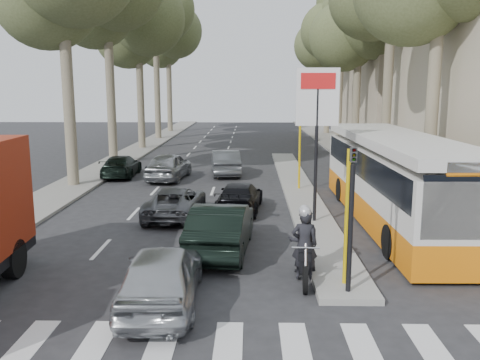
# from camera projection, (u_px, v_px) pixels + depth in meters

# --- Properties ---
(ground) EXTENTS (120.00, 120.00, 0.00)m
(ground) POSITION_uv_depth(u_px,v_px,m) (216.00, 273.00, 13.65)
(ground) COLOR #28282B
(ground) RESTS_ON ground
(sidewalk_right) EXTENTS (3.20, 70.00, 0.12)m
(sidewalk_right) POSITION_uv_depth(u_px,v_px,m) (353.00, 153.00, 38.05)
(sidewalk_right) COLOR gray
(sidewalk_right) RESTS_ON ground
(median_left) EXTENTS (2.40, 64.00, 0.12)m
(median_left) POSITION_uv_depth(u_px,v_px,m) (141.00, 148.00, 41.33)
(median_left) COLOR gray
(median_left) RESTS_ON ground
(traffic_island) EXTENTS (1.50, 26.00, 0.16)m
(traffic_island) POSITION_uv_depth(u_px,v_px,m) (299.00, 190.00, 24.38)
(traffic_island) COLOR gray
(traffic_island) RESTS_ON ground
(building_far) EXTENTS (11.00, 20.00, 16.00)m
(building_far) POSITION_uv_depth(u_px,v_px,m) (414.00, 52.00, 45.33)
(building_far) COLOR #B7A88E
(building_far) RESTS_ON ground
(billboard) EXTENTS (1.50, 12.10, 5.60)m
(billboard) POSITION_uv_depth(u_px,v_px,m) (317.00, 123.00, 17.83)
(billboard) COLOR yellow
(billboard) RESTS_ON ground
(traffic_light_island) EXTENTS (0.16, 0.41, 3.60)m
(traffic_light_island) POSITION_uv_depth(u_px,v_px,m) (352.00, 195.00, 11.66)
(traffic_light_island) COLOR black
(traffic_light_island) RESTS_ON ground
(tree_l_c) EXTENTS (7.40, 7.20, 13.71)m
(tree_l_c) POSITION_uv_depth(u_px,v_px,m) (140.00, 21.00, 39.64)
(tree_l_c) COLOR #6B604C
(tree_l_c) RESTS_ON ground
(tree_l_d) EXTENTS (7.40, 7.20, 15.66)m
(tree_l_d) POSITION_uv_depth(u_px,v_px,m) (157.00, 13.00, 47.20)
(tree_l_d) COLOR #6B604C
(tree_l_d) RESTS_ON ground
(tree_l_e) EXTENTS (7.40, 7.20, 14.49)m
(tree_l_e) POSITION_uv_depth(u_px,v_px,m) (169.00, 33.00, 55.26)
(tree_l_e) COLOR #6B604C
(tree_l_e) RESTS_ON ground
(tree_r_c) EXTENTS (7.40, 7.20, 13.32)m
(tree_r_c) POSITION_uv_depth(u_px,v_px,m) (361.00, 22.00, 37.40)
(tree_r_c) COLOR #6B604C
(tree_r_c) RESTS_ON ground
(tree_r_d) EXTENTS (7.40, 7.20, 14.88)m
(tree_r_d) POSITION_uv_depth(u_px,v_px,m) (343.00, 17.00, 45.02)
(tree_r_d) COLOR #6B604C
(tree_r_d) RESTS_ON ground
(tree_r_e) EXTENTS (7.40, 7.20, 14.10)m
(tree_r_e) POSITION_uv_depth(u_px,v_px,m) (330.00, 34.00, 53.01)
(tree_r_e) COLOR #6B604C
(tree_r_e) RESTS_ON ground
(silver_hatchback) EXTENTS (1.83, 4.25, 1.43)m
(silver_hatchback) POSITION_uv_depth(u_px,v_px,m) (162.00, 275.00, 11.57)
(silver_hatchback) COLOR #AFB2B7
(silver_hatchback) RESTS_ON ground
(dark_hatchback) EXTENTS (1.96, 4.69, 1.51)m
(dark_hatchback) POSITION_uv_depth(u_px,v_px,m) (221.00, 228.00, 15.33)
(dark_hatchback) COLOR black
(dark_hatchback) RESTS_ON ground
(queue_car_a) EXTENTS (2.12, 4.31, 1.18)m
(queue_car_a) POSITION_uv_depth(u_px,v_px,m) (175.00, 202.00, 19.48)
(queue_car_a) COLOR #484A4F
(queue_car_a) RESTS_ON ground
(queue_car_b) EXTENTS (2.03, 4.17, 1.17)m
(queue_car_b) POSITION_uv_depth(u_px,v_px,m) (240.00, 197.00, 20.42)
(queue_car_b) COLOR black
(queue_car_b) RESTS_ON ground
(queue_car_c) EXTENTS (2.26, 4.57, 1.50)m
(queue_car_c) POSITION_uv_depth(u_px,v_px,m) (169.00, 166.00, 27.44)
(queue_car_c) COLOR #95989C
(queue_car_c) RESTS_ON ground
(queue_car_d) EXTENTS (1.94, 4.45, 1.42)m
(queue_car_d) POSITION_uv_depth(u_px,v_px,m) (226.00, 162.00, 28.98)
(queue_car_d) COLOR #515559
(queue_car_d) RESTS_ON ground
(queue_car_e) EXTENTS (1.80, 4.19, 1.20)m
(queue_car_e) POSITION_uv_depth(u_px,v_px,m) (121.00, 166.00, 28.36)
(queue_car_e) COLOR black
(queue_car_e) RESTS_ON ground
(city_bus) EXTENTS (2.86, 12.42, 3.26)m
(city_bus) POSITION_uv_depth(u_px,v_px,m) (395.00, 177.00, 18.45)
(city_bus) COLOR orange
(city_bus) RESTS_ON ground
(motorcycle) EXTENTS (0.86, 2.33, 1.98)m
(motorcycle) POSITION_uv_depth(u_px,v_px,m) (304.00, 245.00, 13.21)
(motorcycle) COLOR black
(motorcycle) RESTS_ON ground
(pedestrian_near) EXTENTS (1.21, 1.08, 1.88)m
(pedestrian_near) POSITION_uv_depth(u_px,v_px,m) (380.00, 168.00, 24.58)
(pedestrian_near) COLOR #4B3855
(pedestrian_near) RESTS_ON sidewalk_right
(pedestrian_far) EXTENTS (1.35, 0.79, 1.96)m
(pedestrian_far) POSITION_uv_depth(u_px,v_px,m) (472.00, 182.00, 20.73)
(pedestrian_far) COLOR brown
(pedestrian_far) RESTS_ON sidewalk_right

